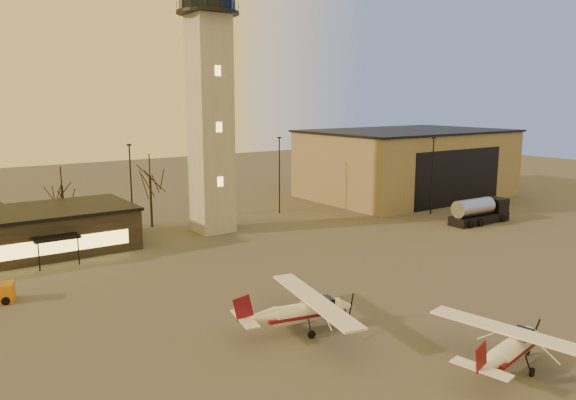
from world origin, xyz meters
The scene contains 8 objects.
ground centered at (0.00, 0.00, 0.00)m, with size 220.00×220.00×0.00m, color #423F3D.
control_tower centered at (0.00, 30.00, 16.33)m, with size 6.80×6.80×32.60m.
hangar centered at (36.00, 33.98, 5.15)m, with size 30.60×20.60×10.30m.
light_poles centered at (0.50, 31.00, 5.41)m, with size 58.50×12.25×10.14m.
tree_row centered at (-13.70, 39.16, 5.94)m, with size 37.20×9.20×8.80m.
cessna_front centered at (-1.52, -9.65, 0.99)m, with size 8.37×10.54×2.90m.
cessna_rear centered at (-7.93, 1.17, 1.05)m, with size 8.86×11.14×3.07m.
fuel_truck centered at (28.63, 14.95, 1.25)m, with size 8.60×3.04×3.16m.
Camera 1 is at (-29.13, -26.63, 15.07)m, focal length 35.00 mm.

